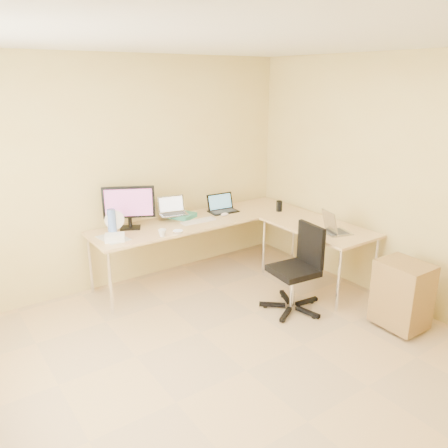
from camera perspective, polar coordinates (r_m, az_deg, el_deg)
floor at (r=3.97m, az=2.80°, el=-18.11°), size 4.50×4.50×0.00m
ceiling at (r=3.21m, az=3.56°, el=22.65°), size 4.50×4.50×0.00m
wall_back at (r=5.26m, az=-12.28°, el=6.26°), size 4.50×0.00×4.50m
wall_right at (r=4.91m, az=22.84°, el=4.42°), size 0.00×4.50×4.50m
desk_main at (r=5.50m, az=-3.02°, el=-2.98°), size 2.65×0.70×0.73m
desk_return at (r=5.37m, az=11.68°, el=-3.91°), size 0.70×1.30×0.73m
monitor at (r=5.08m, az=-11.97°, el=2.06°), size 0.59×0.42×0.49m
book_stack at (r=5.46m, az=-5.58°, el=1.15°), size 0.36×0.40×0.06m
laptop_center at (r=5.36m, az=-6.50°, el=2.28°), size 0.37×0.31×0.21m
laptop_black at (r=5.63m, az=-0.09°, el=2.64°), size 0.38×0.29×0.22m
keyboard at (r=5.27m, az=-3.26°, el=0.38°), size 0.43×0.13×0.02m
mouse at (r=5.49m, az=0.08°, el=1.24°), size 0.12×0.09×0.04m
mug at (r=4.82m, az=-7.85°, el=-1.13°), size 0.10×0.10×0.08m
cd_stack at (r=4.91m, az=-5.88°, el=-1.01°), size 0.12×0.12×0.03m
water_bottle at (r=4.85m, az=-14.05°, el=0.07°), size 0.10×0.10×0.31m
papers at (r=4.87m, az=-13.89°, el=-1.76°), size 0.28×0.37×0.01m
white_box at (r=4.78m, az=-13.72°, el=-1.68°), size 0.24×0.21×0.07m
desk_fan at (r=4.91m, az=-13.86°, el=-0.00°), size 0.21×0.21×0.26m
black_cup at (r=5.72m, az=7.02°, el=2.28°), size 0.08×0.08×0.13m
laptop_return at (r=5.01m, az=14.25°, el=0.02°), size 0.37×0.33×0.21m
office_chair at (r=4.69m, az=8.83°, el=-5.25°), size 0.61×0.61×0.92m
cabinet at (r=4.69m, az=21.71°, el=-8.28°), size 0.39×0.47×0.64m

